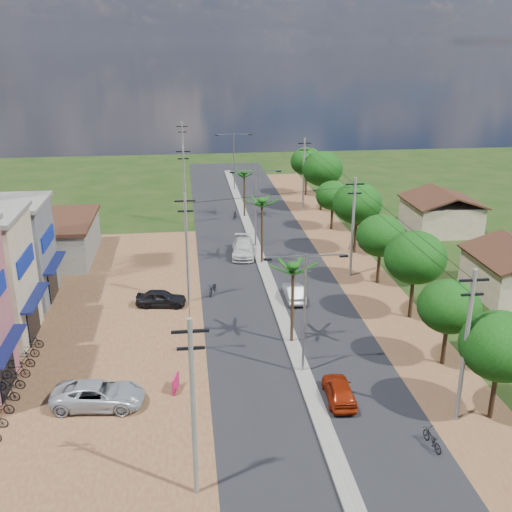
{
  "coord_description": "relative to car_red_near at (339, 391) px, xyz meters",
  "views": [
    {
      "loc": [
        -6.98,
        -32.74,
        19.86
      ],
      "look_at": [
        -1.29,
        13.92,
        3.0
      ],
      "focal_mm": 42.0,
      "sensor_mm": 36.0,
      "label": 1
    }
  ],
  "objects": [
    {
      "name": "ground",
      "position": [
        -1.5,
        3.34,
        -0.66
      ],
      "size": [
        160.0,
        160.0,
        0.0
      ],
      "primitive_type": "plane",
      "color": "black",
      "rests_on": "ground"
    },
    {
      "name": "road",
      "position": [
        -1.5,
        18.34,
        -0.64
      ],
      "size": [
        12.0,
        110.0,
        0.04
      ],
      "primitive_type": "cube",
      "color": "black",
      "rests_on": "ground"
    },
    {
      "name": "median",
      "position": [
        -1.5,
        21.34,
        -0.57
      ],
      "size": [
        1.0,
        90.0,
        0.18
      ],
      "primitive_type": "cube",
      "color": "#605E56",
      "rests_on": "ground"
    },
    {
      "name": "dirt_lot_west",
      "position": [
        -16.5,
        11.34,
        -0.64
      ],
      "size": [
        18.0,
        46.0,
        0.04
      ],
      "primitive_type": "cube",
      "color": "#57331E",
      "rests_on": "ground"
    },
    {
      "name": "dirt_shoulder_east",
      "position": [
        7.0,
        18.34,
        -0.65
      ],
      "size": [
        5.0,
        90.0,
        0.03
      ],
      "primitive_type": "cube",
      "color": "#57331E",
      "rests_on": "ground"
    },
    {
      "name": "low_shed",
      "position": [
        -22.5,
        27.34,
        1.31
      ],
      "size": [
        10.4,
        10.4,
        3.95
      ],
      "color": "#605E56",
      "rests_on": "ground"
    },
    {
      "name": "house_east_far",
      "position": [
        19.5,
        31.34,
        1.73
      ],
      "size": [
        7.6,
        7.5,
        4.6
      ],
      "color": "tan",
      "rests_on": "ground"
    },
    {
      "name": "tree_east_a",
      "position": [
        8.0,
        -2.66,
        3.83
      ],
      "size": [
        4.4,
        4.4,
        6.37
      ],
      "color": "black",
      "rests_on": "ground"
    },
    {
      "name": "tree_east_b",
      "position": [
        7.8,
        3.34,
        3.45
      ],
      "size": [
        4.0,
        4.0,
        5.83
      ],
      "color": "black",
      "rests_on": "ground"
    },
    {
      "name": "tree_east_c",
      "position": [
        8.2,
        10.34,
        4.2
      ],
      "size": [
        4.6,
        4.6,
        6.83
      ],
      "color": "black",
      "rests_on": "ground"
    },
    {
      "name": "tree_east_d",
      "position": [
        7.9,
        17.34,
        3.68
      ],
      "size": [
        4.2,
        4.2,
        6.13
      ],
      "color": "black",
      "rests_on": "ground"
    },
    {
      "name": "tree_east_e",
      "position": [
        8.1,
        25.34,
        4.43
      ],
      "size": [
        4.8,
        4.8,
        7.14
      ],
      "color": "black",
      "rests_on": "ground"
    },
    {
      "name": "tree_east_f",
      "position": [
        7.7,
        33.34,
        3.23
      ],
      "size": [
        3.8,
        3.8,
        5.52
      ],
      "color": "black",
      "rests_on": "ground"
    },
    {
      "name": "tree_east_g",
      "position": [
        8.3,
        41.34,
        4.58
      ],
      "size": [
        5.0,
        5.0,
        7.38
      ],
      "color": "black",
      "rests_on": "ground"
    },
    {
      "name": "tree_east_h",
      "position": [
        8.0,
        49.34,
        3.98
      ],
      "size": [
        4.4,
        4.4,
        6.52
      ],
      "color": "black",
      "rests_on": "ground"
    },
    {
      "name": "palm_median_near",
      "position": [
        -1.5,
        7.34,
        4.88
      ],
      "size": [
        2.0,
        2.0,
        6.15
      ],
      "color": "black",
      "rests_on": "ground"
    },
    {
      "name": "palm_median_mid",
      "position": [
        -1.5,
        23.34,
        5.24
      ],
      "size": [
        2.0,
        2.0,
        6.55
      ],
      "color": "black",
      "rests_on": "ground"
    },
    {
      "name": "palm_median_far",
      "position": [
        -1.5,
        39.34,
        4.6
      ],
      "size": [
        2.0,
        2.0,
        5.85
      ],
      "color": "black",
      "rests_on": "ground"
    },
    {
      "name": "streetlight_near",
      "position": [
        -1.5,
        3.34,
        4.13
      ],
      "size": [
        5.1,
        0.18,
        8.0
      ],
      "color": "gray",
      "rests_on": "ground"
    },
    {
      "name": "streetlight_mid",
      "position": [
        -1.5,
        28.34,
        4.13
      ],
      "size": [
        5.1,
        0.18,
        8.0
      ],
      "color": "gray",
      "rests_on": "ground"
    },
    {
      "name": "streetlight_far",
      "position": [
        -1.5,
        53.34,
        4.13
      ],
      "size": [
        5.1,
        0.18,
        8.0
      ],
      "color": "gray",
      "rests_on": "ground"
    },
    {
      "name": "utility_pole_w_a",
      "position": [
        -8.5,
        -6.66,
        4.1
      ],
      "size": [
        1.6,
        0.24,
        9.0
      ],
      "color": "#605E56",
      "rests_on": "ground"
    },
    {
      "name": "utility_pole_w_b",
      "position": [
        -8.5,
        15.34,
        4.1
      ],
      "size": [
        1.6,
        0.24,
        9.0
      ],
      "color": "#605E56",
      "rests_on": "ground"
    },
    {
      "name": "utility_pole_w_c",
      "position": [
        -8.5,
        37.34,
        4.1
      ],
      "size": [
        1.6,
        0.24,
        9.0
      ],
      "color": "#605E56",
      "rests_on": "ground"
    },
    {
      "name": "utility_pole_w_d",
      "position": [
        -8.5,
        58.34,
        4.1
      ],
      "size": [
        1.6,
        0.24,
        9.0
      ],
      "color": "#605E56",
      "rests_on": "ground"
    },
    {
      "name": "utility_pole_e_a",
      "position": [
        6.0,
        -2.66,
        4.1
      ],
      "size": [
        1.6,
        0.24,
        9.0
      ],
      "color": "#605E56",
      "rests_on": "ground"
    },
    {
      "name": "utility_pole_e_b",
      "position": [
        6.0,
        19.34,
        4.1
      ],
      "size": [
        1.6,
        0.24,
        9.0
      ],
      "color": "#605E56",
      "rests_on": "ground"
    },
    {
      "name": "utility_pole_e_c",
      "position": [
        6.0,
        41.34,
        4.1
      ],
      "size": [
        1.6,
        0.24,
        9.0
      ],
      "color": "#605E56",
      "rests_on": "ground"
    },
    {
      "name": "car_red_near",
      "position": [
        0.0,
        0.0,
        0.0
      ],
      "size": [
        1.73,
        3.94,
        1.32
      ],
      "primitive_type": "imported",
      "rotation": [
        0.0,
        0.0,
        3.1
      ],
      "color": "maroon",
      "rests_on": "ground"
    },
    {
      "name": "car_silver_mid",
      "position": [
        0.0,
        14.64,
        -0.01
      ],
      "size": [
        1.4,
        3.94,
        1.29
      ],
      "primitive_type": "imported",
      "rotation": [
        0.0,
        0.0,
        3.13
      ],
      "color": "#A5A9AD",
      "rests_on": "ground"
    },
    {
      "name": "car_white_far",
      "position": [
        -3.0,
        25.79,
        0.11
      ],
      "size": [
        2.73,
        5.49,
        1.53
      ],
      "primitive_type": "imported",
      "rotation": [
        0.0,
        0.0,
        -0.11
      ],
      "color": "#B0B1AC",
      "rests_on": "ground"
    },
    {
      "name": "car_parked_silver",
      "position": [
        -13.88,
        1.1,
        0.07
      ],
      "size": [
        5.5,
        2.95,
        1.47
      ],
      "primitive_type": "imported",
      "rotation": [
        0.0,
        0.0,
        1.47
      ],
      "color": "#A5A9AD",
      "rests_on": "ground"
    },
    {
      "name": "car_parked_dark",
      "position": [
        -10.7,
        14.69,
        0.01
      ],
      "size": [
        4.12,
        2.11,
        1.34
      ],
      "primitive_type": "imported",
      "rotation": [
        0.0,
        0.0,
        1.43
      ],
      "color": "black",
      "rests_on": "ground"
    },
    {
      "name": "moto_rider_east",
      "position": [
        3.7,
        -4.79,
        -0.19
      ],
      "size": [
        0.85,
        1.84,
        0.93
      ],
      "primitive_type": "imported",
      "rotation": [
        0.0,
        0.0,
        3.27
      ],
      "color": "black",
      "rests_on": "ground"
    },
    {
      "name": "moto_rider_west_a",
      "position": [
        -6.5,
        16.6,
        -0.15
      ],
      "size": [
        1.22,
        2.04,
        1.01
      ],
      "primitive_type": "imported",
      "rotation": [
        0.0,
        0.0,
        -0.3
      ],
      "color": "black",
      "rests_on": "ground"
    },
    {
      "name": "moto_rider_west_b",
      "position": [
        -2.7,
        38.59,
        -0.14
      ],
      "size": [
        0.95,
        1.8,
        1.04
      ],
      "primitive_type": "imported",
      "rotation": [
        0.0,
        0.0,
        -0.28
      ],
      "color": "black",
      "rests_on": "ground"
    },
    {
      "name": "roadside_sign",
      "position": [
        -9.5,
        2.16,
        -0.14
      ],
      "size": [
        0.41,
        1.23,
        1.05
      ],
      "rotation": [
        0.0,
        0.0,
        -0.27
      ],
      "color": "#AD0F46",
      "rests_on": "ground"
    },
    {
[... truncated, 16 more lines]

